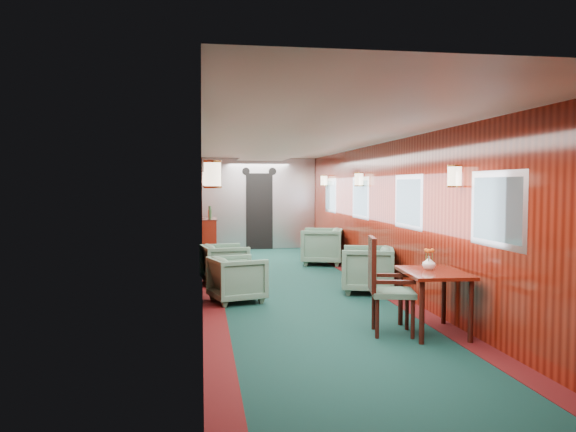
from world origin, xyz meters
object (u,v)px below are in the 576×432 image
object	(u,v)px
armchair_right_near	(367,269)
armchair_right_far	(322,246)
side_chair	(383,282)
armchair_left_near	(237,279)
armchair_left_far	(225,264)
dining_table	(434,281)
credenza	(209,239)

from	to	relation	value
armchair_right_near	armchair_right_far	size ratio (longest dim) A/B	0.94
side_chair	armchair_left_near	world-z (taller)	side_chair
armchair_left_far	armchair_right_near	world-z (taller)	armchair_right_near
armchair_left_near	side_chair	bearing A→B (deg)	-159.24
dining_table	armchair_right_near	world-z (taller)	armchair_right_near
armchair_left_far	armchair_right_far	world-z (taller)	armchair_right_far
side_chair	armchair_right_near	world-z (taller)	side_chair
armchair_left_far	armchair_left_near	bearing A→B (deg)	173.42
dining_table	armchair_left_near	distance (m)	2.97
armchair_left_near	credenza	bearing A→B (deg)	-12.55
dining_table	armchair_right_near	xyz separation A→B (m)	(-0.04, 2.47, -0.24)
armchair_left_near	armchair_left_far	bearing A→B (deg)	-12.50
credenza	armchair_left_near	bearing A→B (deg)	-85.88
dining_table	armchair_left_far	size ratio (longest dim) A/B	1.35
side_chair	armchair_right_far	world-z (taller)	side_chair
dining_table	armchair_left_far	xyz separation A→B (m)	(-2.22, 3.64, -0.26)
armchair_left_near	armchair_right_near	distance (m)	2.11
dining_table	armchair_left_near	world-z (taller)	dining_table
side_chair	armchair_right_near	size ratio (longest dim) A/B	1.38
armchair_right_near	dining_table	bearing A→B (deg)	18.00
dining_table	armchair_right_near	distance (m)	2.48
side_chair	credenza	xyz separation A→B (m)	(-1.87, 6.70, -0.12)
armchair_right_near	armchair_right_far	world-z (taller)	armchair_right_far
credenza	armchair_left_near	world-z (taller)	credenza
credenza	armchair_left_near	size ratio (longest dim) A/B	1.66
dining_table	side_chair	size ratio (longest dim) A/B	0.91
side_chair	credenza	size ratio (longest dim) A/B	0.91
side_chair	armchair_left_near	distance (m)	2.54
credenza	armchair_left_far	world-z (taller)	credenza
dining_table	armchair_right_far	xyz separation A→B (m)	(-0.09, 5.63, -0.21)
credenza	armchair_left_near	distance (m)	4.71
armchair_right_far	credenza	bearing A→B (deg)	-98.82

